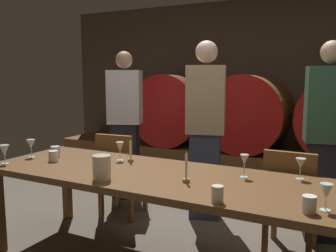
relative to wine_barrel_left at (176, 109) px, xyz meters
name	(u,v)px	position (x,y,z in m)	size (l,w,h in m)	color
back_wall	(262,89)	(1.11, 0.55, 0.29)	(6.37, 0.24, 2.51)	#473A2D
barrel_shelf	(250,168)	(1.11, 0.00, -0.73)	(5.73, 0.90, 0.47)	brown
wine_barrel_left	(176,109)	(0.00, 0.00, 0.00)	(1.01, 0.86, 1.01)	#513319
wine_barrel_center	(250,113)	(1.08, 0.00, 0.00)	(1.01, 0.86, 1.01)	brown
dining_table	(162,182)	(1.07, -2.40, -0.29)	(2.80, 0.92, 0.73)	brown
chair_left	(120,171)	(0.21, -1.72, -0.48)	(0.43, 0.43, 0.88)	brown
chair_right	(291,197)	(1.90, -1.75, -0.48)	(0.41, 0.41, 0.88)	brown
guest_left	(125,124)	(-0.08, -1.19, -0.08)	(0.44, 0.36, 1.73)	black
guest_center	(205,129)	(0.99, -1.34, -0.04)	(0.43, 0.34, 1.80)	#33384C
guest_right	(327,141)	(2.12, -1.33, -0.07)	(0.43, 0.33, 1.75)	black
candle_left	(131,155)	(0.64, -2.18, -0.18)	(0.05, 0.05, 0.20)	olive
candle_right	(186,173)	(1.31, -2.50, -0.17)	(0.05, 0.05, 0.22)	olive
pitcher	(102,168)	(0.76, -2.72, -0.15)	(0.13, 0.13, 0.18)	beige
wine_glass_far_left	(31,144)	(-0.25, -2.44, -0.12)	(0.08, 0.08, 0.16)	silver
wine_glass_left	(4,151)	(-0.25, -2.72, -0.12)	(0.08, 0.08, 0.16)	silver
wine_glass_center_left	(120,147)	(0.53, -2.18, -0.12)	(0.07, 0.07, 0.16)	silver
wine_glass_center_right	(244,161)	(1.63, -2.20, -0.11)	(0.06, 0.06, 0.17)	silver
wine_glass_right	(301,164)	(2.00, -2.06, -0.13)	(0.07, 0.07, 0.15)	silver
wine_glass_far_right	(326,192)	(2.21, -2.64, -0.13)	(0.07, 0.07, 0.15)	silver
cup_far_left	(55,151)	(-0.07, -2.33, -0.19)	(0.08, 0.08, 0.10)	silver
cup_center_left	(53,156)	(0.04, -2.47, -0.19)	(0.08, 0.08, 0.09)	white
cup_center_right	(217,194)	(1.64, -2.79, -0.19)	(0.07, 0.07, 0.10)	beige
cup_far_right	(309,204)	(2.13, -2.71, -0.19)	(0.08, 0.08, 0.09)	white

